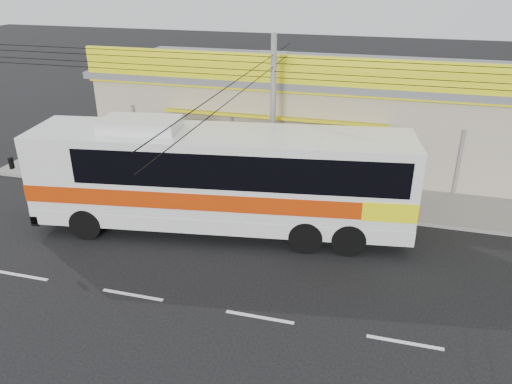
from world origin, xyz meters
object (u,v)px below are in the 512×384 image
motorbike_red (114,165)px  motorbike_dark (124,170)px  coach_bus (226,174)px  utility_pole (274,66)px

motorbike_red → motorbike_dark: 0.91m
coach_bus → motorbike_red: bearing=145.5°
motorbike_red → motorbike_dark: bearing=-116.2°
motorbike_red → motorbike_dark: motorbike_dark is taller
coach_bus → motorbike_red: coach_bus is taller
motorbike_red → utility_pole: bearing=-91.2°
utility_pole → motorbike_dark: bearing=179.0°
motorbike_dark → utility_pole: (6.91, -0.12, 4.96)m
motorbike_dark → utility_pole: 8.51m
coach_bus → motorbike_dark: coach_bus is taller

